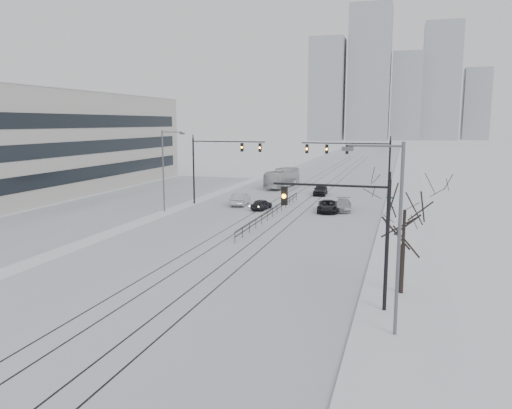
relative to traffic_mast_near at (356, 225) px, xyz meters
name	(u,v)px	position (x,y,z in m)	size (l,w,h in m)	color
ground	(112,330)	(-10.79, -6.00, -4.56)	(500.00, 500.00, 0.00)	silver
road	(320,184)	(-10.79, 54.00, -4.55)	(22.00, 260.00, 0.02)	silver
sidewalk_east	(407,187)	(2.71, 54.00, -4.48)	(5.00, 260.00, 0.16)	silver
curb	(390,186)	(0.26, 54.00, -4.50)	(0.10, 260.00, 0.12)	gray
parking_strip	(129,201)	(-30.79, 29.00, -4.55)	(14.00, 60.00, 0.03)	silver
tram_rails	(293,203)	(-10.79, 34.00, -4.54)	(5.30, 180.00, 0.01)	black
office_building	(8,143)	(-48.76, 29.00, 2.50)	(20.20, 62.20, 14.11)	#B4B2AA
skyline	(394,84)	(-5.77, 267.63, 26.08)	(96.00, 48.00, 72.00)	#9EA4AE
traffic_mast_near	(356,225)	(0.00, 0.00, 0.00)	(6.10, 0.37, 7.00)	black
traffic_mast_ne	(358,161)	(-2.64, 29.00, 1.20)	(9.60, 0.37, 8.00)	black
traffic_mast_nw	(216,159)	(-19.31, 30.00, 1.01)	(9.10, 0.37, 8.00)	black
street_light_east	(393,227)	(1.91, -3.00, 0.65)	(2.73, 0.25, 9.00)	#595B60
street_light_west	(165,165)	(-22.99, 24.00, 0.65)	(2.73, 0.25, 9.00)	#595B60
bare_tree	(404,219)	(2.41, 3.00, -0.07)	(4.40, 4.40, 6.10)	black
median_fence	(272,212)	(-10.79, 24.00, -4.04)	(0.06, 24.00, 1.00)	black
street_sign	(390,205)	(1.01, 26.00, -2.96)	(0.70, 0.06, 2.40)	#595B60
sedan_sb_inner	(261,204)	(-13.15, 28.11, -3.95)	(1.44, 3.59, 1.22)	black
sedan_sb_outer	(240,199)	(-16.44, 30.39, -3.81)	(1.58, 4.54, 1.49)	#B1B2B9
sedan_nb_front	(327,206)	(-5.73, 28.75, -3.91)	(2.16, 4.68, 1.30)	black
sedan_nb_right	(343,205)	(-4.18, 29.96, -3.92)	(1.81, 4.45, 1.29)	#A2A6AA
sedan_nb_far	(320,190)	(-8.66, 41.68, -3.83)	(1.72, 4.28, 1.46)	black
box_truck	(282,178)	(-15.60, 48.09, -3.15)	(2.37, 10.14, 2.83)	silver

